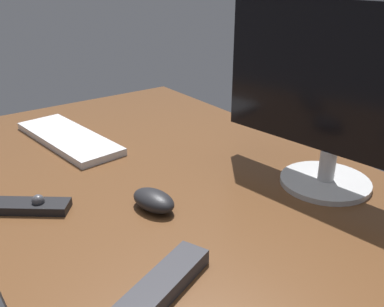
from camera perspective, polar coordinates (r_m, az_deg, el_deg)
desk at (r=99.53cm, az=-2.37°, el=-3.79°), size 140.00×84.00×2.00cm
monitor at (r=93.31cm, az=18.68°, el=7.67°), size 54.14×19.74×39.05cm
keyboard at (r=123.98cm, az=-16.03°, el=1.98°), size 39.13×17.03×1.88cm
computer_mouse at (r=86.49cm, az=-5.10°, el=-6.18°), size 11.08×7.79×3.92cm
media_remote at (r=92.08cm, az=-20.69°, el=-6.46°), size 13.73×15.67×3.43cm
tv_remote at (r=67.36cm, az=-3.67°, el=-16.73°), size 11.56×18.74×2.56cm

